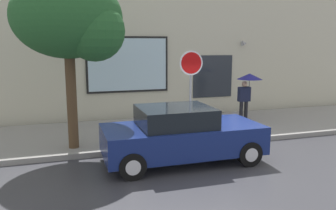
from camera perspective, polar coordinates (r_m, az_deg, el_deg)
name	(u,v)px	position (r m, az deg, el deg)	size (l,w,h in m)	color
ground_plane	(208,159)	(9.31, 6.76, -8.97)	(60.00, 60.00, 0.00)	#333338
sidewalk	(173,130)	(11.98, 0.91, -4.20)	(20.00, 4.00, 0.15)	gray
building_facade	(154,34)	(14.00, -2.34, 11.93)	(20.00, 0.67, 7.00)	beige
parked_car	(181,135)	(8.84, 2.19, -5.07)	(4.11, 1.91, 1.47)	navy
fire_hydrant	(141,129)	(10.32, -4.60, -4.10)	(0.30, 0.44, 0.73)	white
pedestrian_with_umbrella	(248,84)	(13.11, 13.31, 3.53)	(0.95, 0.95, 1.83)	black
street_tree	(73,21)	(9.61, -15.72, 13.51)	(2.94, 2.50, 4.72)	#4C3823
stop_sign	(191,76)	(10.56, 3.88, 4.83)	(0.76, 0.10, 2.71)	gray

